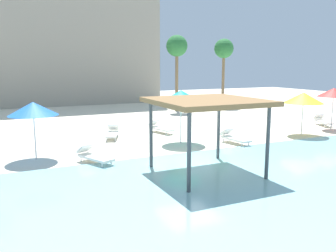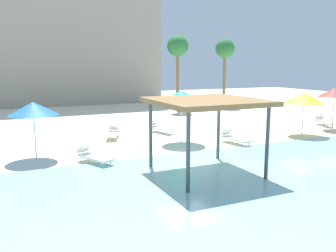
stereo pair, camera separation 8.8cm
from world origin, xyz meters
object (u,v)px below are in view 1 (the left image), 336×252
at_px(palm_tree_3, 177,48).
at_px(lounge_chair_4, 322,121).
at_px(lounge_chair_0, 160,127).
at_px(palm_tree_1, 224,50).
at_px(shade_pavilion, 207,104).
at_px(lounge_chair_1, 93,156).
at_px(beach_umbrella_teal_0, 181,96).
at_px(lounge_chair_2, 112,133).
at_px(beach_umbrella_blue_3, 33,109).
at_px(lounge_chair_3, 234,137).
at_px(beach_umbrella_red_1, 334,92).
at_px(beach_umbrella_yellow_2, 303,98).

bearing_deg(palm_tree_3, lounge_chair_4, -63.05).
relative_size(lounge_chair_0, palm_tree_1, 0.30).
bearing_deg(shade_pavilion, lounge_chair_1, 137.37).
bearing_deg(lounge_chair_0, beach_umbrella_teal_0, -19.49).
distance_m(lounge_chair_1, palm_tree_1, 23.27).
xyz_separation_m(beach_umbrella_teal_0, palm_tree_3, (5.80, 12.17, 3.12)).
distance_m(beach_umbrella_teal_0, lounge_chair_2, 4.64).
distance_m(lounge_chair_1, lounge_chair_2, 5.25).
bearing_deg(beach_umbrella_blue_3, palm_tree_1, 35.59).
bearing_deg(beach_umbrella_blue_3, palm_tree_3, 43.30).
distance_m(beach_umbrella_blue_3, lounge_chair_4, 19.09).
distance_m(lounge_chair_3, palm_tree_1, 17.93).
bearing_deg(palm_tree_3, beach_umbrella_teal_0, -115.48).
distance_m(shade_pavilion, lounge_chair_0, 9.00).
relative_size(beach_umbrella_red_1, palm_tree_3, 0.40).
bearing_deg(lounge_chair_3, lounge_chair_4, 96.44).
bearing_deg(beach_umbrella_red_1, palm_tree_3, 111.55).
distance_m(lounge_chair_4, palm_tree_3, 13.76).
bearing_deg(beach_umbrella_yellow_2, shade_pavilion, -155.64).
xyz_separation_m(lounge_chair_2, palm_tree_3, (8.80, 9.39, 5.33)).
height_order(lounge_chair_2, lounge_chair_4, same).
relative_size(beach_umbrella_blue_3, lounge_chair_2, 1.30).
relative_size(beach_umbrella_blue_3, palm_tree_3, 0.38).
bearing_deg(palm_tree_3, lounge_chair_2, -133.13).
height_order(beach_umbrella_red_1, palm_tree_3, palm_tree_3).
distance_m(beach_umbrella_red_1, lounge_chair_3, 8.58).
relative_size(shade_pavilion, beach_umbrella_teal_0, 1.38).
xyz_separation_m(lounge_chair_2, lounge_chair_3, (5.52, -4.08, 0.00)).
bearing_deg(palm_tree_1, lounge_chair_2, -144.14).
distance_m(beach_umbrella_yellow_2, palm_tree_1, 15.32).
distance_m(lounge_chair_0, lounge_chair_3, 5.08).
bearing_deg(beach_umbrella_yellow_2, lounge_chair_3, -178.07).
xyz_separation_m(shade_pavilion, lounge_chair_4, (13.18, 6.15, -2.38)).
xyz_separation_m(beach_umbrella_red_1, lounge_chair_1, (-16.05, -1.47, -2.09)).
xyz_separation_m(lounge_chair_0, lounge_chair_4, (11.39, -2.34, 0.00)).
height_order(shade_pavilion, beach_umbrella_teal_0, shade_pavilion).
height_order(beach_umbrella_yellow_2, lounge_chair_1, beach_umbrella_yellow_2).
height_order(beach_umbrella_yellow_2, lounge_chair_3, beach_umbrella_yellow_2).
distance_m(beach_umbrella_yellow_2, lounge_chair_0, 8.79).
bearing_deg(lounge_chair_4, beach_umbrella_yellow_2, -40.16).
relative_size(lounge_chair_3, palm_tree_3, 0.29).
bearing_deg(beach_umbrella_yellow_2, lounge_chair_2, 159.69).
xyz_separation_m(beach_umbrella_yellow_2, palm_tree_1, (3.96, 14.41, 3.34)).
xyz_separation_m(beach_umbrella_teal_0, lounge_chair_2, (-3.00, 2.78, -2.21)).
height_order(lounge_chair_1, lounge_chair_4, same).
height_order(beach_umbrella_teal_0, beach_umbrella_red_1, beach_umbrella_teal_0).
relative_size(beach_umbrella_teal_0, palm_tree_3, 0.42).
xyz_separation_m(beach_umbrella_yellow_2, lounge_chair_0, (-7.41, 4.33, -1.91)).
distance_m(beach_umbrella_blue_3, lounge_chair_2, 5.70).
xyz_separation_m(shade_pavilion, lounge_chair_3, (4.15, 3.99, -2.38)).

